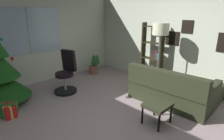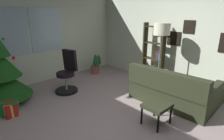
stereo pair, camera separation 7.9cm
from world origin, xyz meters
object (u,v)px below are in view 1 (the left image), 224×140
(gift_box_green, at_px, (8,109))
(office_chair, at_px, (66,76))
(gift_box_red, at_px, (9,112))
(couch, at_px, (179,89))
(potted_plant, at_px, (94,66))
(footstool, at_px, (157,106))
(bookshelf, at_px, (152,57))
(floor_lamp, at_px, (160,33))

(gift_box_green, bearing_deg, office_chair, 8.32)
(gift_box_green, distance_m, office_chair, 1.47)
(gift_box_red, relative_size, gift_box_green, 0.69)
(couch, bearing_deg, potted_plant, 92.88)
(footstool, bearing_deg, office_chair, 100.10)
(gift_box_green, xyz_separation_m, bookshelf, (3.54, -0.87, 0.59))
(footstool, bearing_deg, floor_lamp, 33.02)
(couch, relative_size, gift_box_red, 7.10)
(footstool, relative_size, gift_box_green, 1.22)
(couch, distance_m, office_chair, 2.70)
(gift_box_red, bearing_deg, footstool, -48.00)
(gift_box_green, bearing_deg, couch, -33.78)
(bookshelf, bearing_deg, office_chair, 153.08)
(couch, height_order, gift_box_red, couch)
(bookshelf, bearing_deg, potted_plant, 112.08)
(floor_lamp, distance_m, potted_plant, 2.51)
(bookshelf, height_order, floor_lamp, floor_lamp)
(gift_box_green, bearing_deg, footstool, -49.48)
(gift_box_red, xyz_separation_m, floor_lamp, (3.16, -1.22, 1.33))
(office_chair, xyz_separation_m, bookshelf, (2.12, -1.08, 0.32))
(gift_box_green, height_order, office_chair, office_chair)
(footstool, xyz_separation_m, gift_box_green, (-1.85, 2.16, -0.20))
(footstool, relative_size, gift_box_red, 1.77)
(couch, height_order, gift_box_green, couch)
(office_chair, relative_size, floor_lamp, 0.62)
(floor_lamp, height_order, potted_plant, floor_lamp)
(office_chair, relative_size, bookshelf, 0.63)
(gift_box_red, height_order, bookshelf, bookshelf)
(gift_box_red, distance_m, gift_box_green, 0.10)
(bookshelf, distance_m, floor_lamp, 0.94)
(gift_box_green, height_order, bookshelf, bookshelf)
(gift_box_green, distance_m, floor_lamp, 3.66)
(gift_box_red, xyz_separation_m, office_chair, (1.44, 0.31, 0.29))
(office_chair, bearing_deg, couch, -54.76)
(footstool, relative_size, floor_lamp, 0.27)
(footstool, bearing_deg, bookshelf, 37.39)
(footstool, relative_size, potted_plant, 0.72)
(footstool, distance_m, potted_plant, 3.19)
(footstool, distance_m, gift_box_green, 2.85)
(footstool, xyz_separation_m, potted_plant, (0.99, 3.03, -0.08))
(office_chair, xyz_separation_m, floor_lamp, (1.72, -1.53, 1.04))
(office_chair, relative_size, potted_plant, 1.67)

